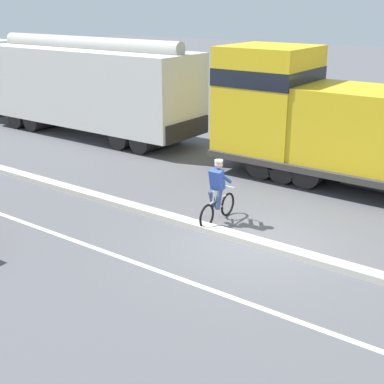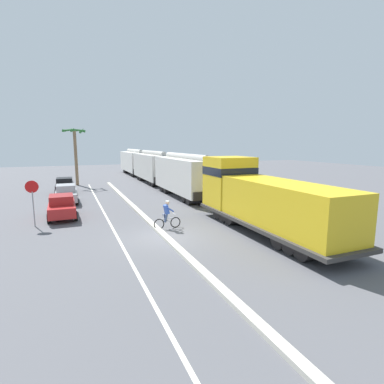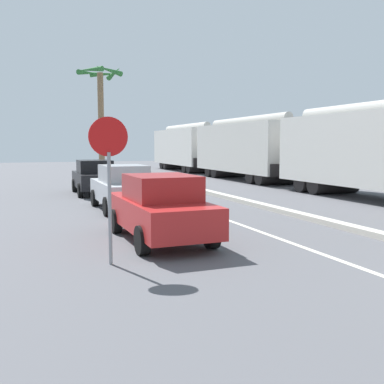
# 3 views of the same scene
# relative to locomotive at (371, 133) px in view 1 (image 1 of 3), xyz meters

# --- Properties ---
(ground_plane) EXTENTS (120.00, 120.00, 0.00)m
(ground_plane) POSITION_rel_locomotive_xyz_m (-5.64, 0.81, -1.80)
(ground_plane) COLOR #56565B
(median_curb) EXTENTS (0.36, 36.00, 0.16)m
(median_curb) POSITION_rel_locomotive_xyz_m (-5.64, 6.81, -1.72)
(median_curb) COLOR beige
(median_curb) RESTS_ON ground
(lane_stripe) EXTENTS (0.14, 36.00, 0.01)m
(lane_stripe) POSITION_rel_locomotive_xyz_m (-8.04, 6.81, -1.79)
(lane_stripe) COLOR silver
(lane_stripe) RESTS_ON ground
(locomotive) EXTENTS (3.10, 11.61, 4.20)m
(locomotive) POSITION_rel_locomotive_xyz_m (0.00, 0.00, 0.00)
(locomotive) COLOR gold
(locomotive) RESTS_ON ground
(hopper_car_lead) EXTENTS (2.90, 10.60, 4.18)m
(hopper_car_lead) POSITION_rel_locomotive_xyz_m (0.00, 12.16, 0.28)
(hopper_car_lead) COLOR silver
(hopper_car_lead) RESTS_ON ground
(cyclist) EXTENTS (1.71, 0.48, 1.71)m
(cyclist) POSITION_rel_locomotive_xyz_m (-4.98, 2.28, -0.98)
(cyclist) COLOR black
(cyclist) RESTS_ON ground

